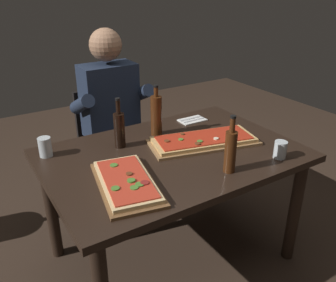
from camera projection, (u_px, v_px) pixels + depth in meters
The scene contains 12 objects.
ground_plane at pixel (172, 255), 2.30m from camera, with size 6.40×6.40×0.00m, color #38281E.
dining_table at pixel (173, 167), 2.03m from camera, with size 1.40×0.96×0.74m.
pizza_rectangular_front at pixel (203, 140), 2.09m from camera, with size 0.68×0.41×0.05m.
pizza_rectangular_left at pixel (126, 182), 1.67m from camera, with size 0.35×0.53×0.05m.
wine_bottle_dark at pixel (230, 150), 1.75m from camera, with size 0.06×0.06×0.30m.
oil_bottle_amber at pixel (156, 115), 2.17m from camera, with size 0.07×0.07×0.32m.
vinegar_bottle_green at pixel (119, 129), 2.02m from camera, with size 0.06×0.06×0.29m.
tumbler_near_camera at pixel (280, 151), 1.92m from camera, with size 0.07×0.07×0.10m.
tumbler_far_side at pixel (45, 148), 1.93m from camera, with size 0.07×0.07×0.11m.
napkin_cutlery_set at pixel (192, 120), 2.43m from camera, with size 0.18×0.11×0.01m.
diner_chair at pixel (109, 141), 2.74m from camera, with size 0.44×0.44×0.87m.
seated_diner at pixel (113, 114), 2.54m from camera, with size 0.53×0.41×1.33m.
Camera 1 is at (-0.97, -1.50, 1.63)m, focal length 38.14 mm.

